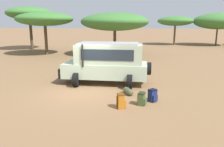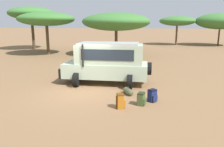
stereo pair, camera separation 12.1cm
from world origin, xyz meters
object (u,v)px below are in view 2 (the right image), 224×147
Objects in this scene: acacia_tree_left_mid at (46,19)px; safari_vehicle at (107,62)px; backpack_near_rear_wheel at (152,96)px; backpack_cluster_center at (120,101)px; acacia_tree_centre_back at (116,22)px; duffel_bag_low_black_case at (128,91)px; backpack_beside_front_wheel at (141,99)px; acacia_tree_far_right at (220,21)px; acacia_tree_far_left at (31,13)px; acacia_tree_right_mid at (177,21)px.

safari_vehicle is at bearing -49.24° from acacia_tree_left_mid.
acacia_tree_left_mid is at bearing 131.63° from backpack_near_rear_wheel.
backpack_cluster_center is 16.75m from acacia_tree_centre_back.
acacia_tree_left_mid is at bearing 130.40° from duffel_bag_low_black_case.
backpack_beside_front_wheel is at bearing 33.62° from backpack_cluster_center.
acacia_tree_centre_back is at bearing 97.76° from safari_vehicle.
backpack_beside_front_wheel is at bearing -130.80° from backpack_near_rear_wheel.
backpack_near_rear_wheel is at bearing -48.37° from acacia_tree_left_mid.
acacia_tree_centre_back is (-4.39, 15.01, 3.43)m from backpack_near_rear_wheel.
safari_vehicle is at bearing 110.17° from backpack_cluster_center.
safari_vehicle is 4.09m from backpack_beside_front_wheel.
acacia_tree_centre_back is (-3.08, 16.11, 3.40)m from backpack_cluster_center.
backpack_beside_front_wheel is at bearing -109.76° from acacia_tree_far_right.
backpack_cluster_center is 1.71m from backpack_near_rear_wheel.
acacia_tree_left_mid is (4.50, -4.53, -0.85)m from acacia_tree_far_left.
backpack_cluster_center is 0.08× the size of acacia_tree_far_right.
backpack_cluster_center is at bearing -146.38° from backpack_beside_front_wheel.
backpack_cluster_center is 0.10× the size of acacia_tree_left_mid.
acacia_tree_left_mid is (-10.88, 14.82, 3.70)m from backpack_cluster_center.
acacia_tree_far_left is at bearing 165.28° from acacia_tree_centre_back.
duffel_bag_low_black_case is (-0.75, 1.37, -0.12)m from backpack_beside_front_wheel.
acacia_tree_left_mid is at bearing 130.76° from safari_vehicle.
duffel_bag_low_black_case is at bearing -49.60° from acacia_tree_left_mid.
safari_vehicle is 3.98m from backpack_near_rear_wheel.
backpack_near_rear_wheel is at bearing -47.55° from acacia_tree_far_left.
acacia_tree_right_mid reaches higher than safari_vehicle.
acacia_tree_far_left is at bearing -158.44° from acacia_tree_far_right.
acacia_tree_far_left reaches higher than backpack_cluster_center.
duffel_bag_low_black_case is 0.12× the size of acacia_tree_left_mid.
backpack_cluster_center is at bearing -69.83° from safari_vehicle.
acacia_tree_centre_back is 20.00m from acacia_tree_far_right.
safari_vehicle reaches higher than backpack_near_rear_wheel.
acacia_tree_far_right reaches higher than duffel_bag_low_black_case.
acacia_tree_far_left reaches higher than backpack_near_rear_wheel.
duffel_bag_low_black_case is (1.49, -1.89, -1.13)m from safari_vehicle.
backpack_beside_front_wheel is at bearing -49.19° from acacia_tree_far_left.
backpack_cluster_center is at bearing -51.52° from acacia_tree_far_left.
acacia_tree_far_left reaches higher than duffel_bag_low_black_case.
acacia_tree_far_right reaches higher than safari_vehicle.
acacia_tree_far_left is at bearing 134.81° from acacia_tree_left_mid.
acacia_tree_right_mid is at bearing 76.69° from safari_vehicle.
acacia_tree_left_mid reaches higher than acacia_tree_centre_back.
acacia_tree_far_left is 0.79× the size of acacia_tree_centre_back.
backpack_cluster_center is at bearing -139.93° from backpack_near_rear_wheel.
acacia_tree_far_right reaches higher than acacia_tree_right_mid.
duffel_bag_low_black_case is (0.09, 1.93, -0.15)m from backpack_cluster_center.
acacia_tree_far_left reaches higher than acacia_tree_left_mid.
acacia_tree_right_mid is (20.11, 10.40, -0.94)m from acacia_tree_far_left.
backpack_beside_front_wheel is 0.10× the size of acacia_tree_right_mid.
backpack_beside_front_wheel is at bearing -55.46° from safari_vehicle.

